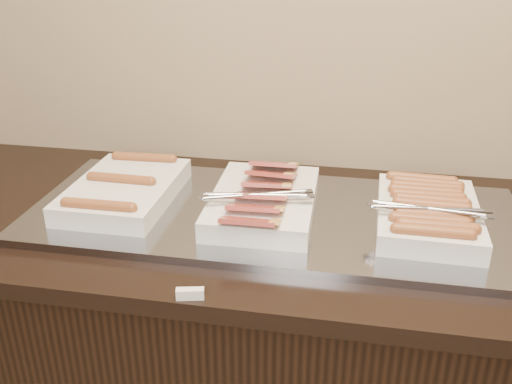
# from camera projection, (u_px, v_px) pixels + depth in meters

# --- Properties ---
(counter) EXTENTS (2.06, 0.76, 0.90)m
(counter) POSITION_uv_depth(u_px,v_px,m) (267.00, 360.00, 1.60)
(counter) COLOR black
(counter) RESTS_ON ground
(warming_tray) EXTENTS (1.20, 0.50, 0.02)m
(warming_tray) POSITION_uv_depth(u_px,v_px,m) (273.00, 215.00, 1.41)
(warming_tray) COLOR gray
(warming_tray) RESTS_ON counter
(dish_left) EXTENTS (0.24, 0.36, 0.07)m
(dish_left) POSITION_uv_depth(u_px,v_px,m) (125.00, 190.00, 1.46)
(dish_left) COLOR silver
(dish_left) RESTS_ON warming_tray
(dish_center) EXTENTS (0.27, 0.39, 0.09)m
(dish_center) POSITION_uv_depth(u_px,v_px,m) (263.00, 200.00, 1.39)
(dish_center) COLOR silver
(dish_center) RESTS_ON warming_tray
(dish_right) EXTENTS (0.26, 0.35, 0.08)m
(dish_right) POSITION_uv_depth(u_px,v_px,m) (428.00, 212.00, 1.32)
(dish_right) COLOR silver
(dish_right) RESTS_ON warming_tray
(label_holder) EXTENTS (0.06, 0.03, 0.02)m
(label_holder) POSITION_uv_depth(u_px,v_px,m) (190.00, 294.00, 1.10)
(label_holder) COLOR silver
(label_holder) RESTS_ON counter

